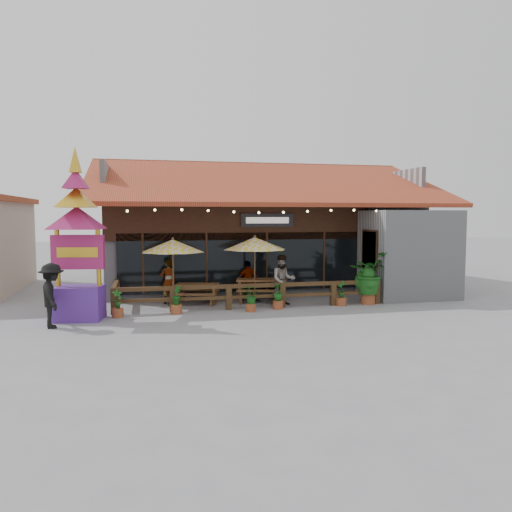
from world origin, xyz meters
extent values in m
plane|color=gray|center=(0.00, 0.00, 0.00)|extent=(100.00, 100.00, 0.00)
cube|color=#AAAAAF|center=(0.00, 7.00, 2.00)|extent=(14.00, 10.00, 4.00)
cube|color=#391E12|center=(-1.50, 1.92, 3.20)|extent=(11.00, 0.16, 1.60)
cube|color=black|center=(-1.50, 1.90, 1.50)|extent=(10.00, 0.12, 2.40)
cube|color=#F5A56E|center=(-1.50, 2.10, 1.50)|extent=(9.80, 0.05, 2.20)
cube|color=#AAAAAF|center=(5.25, 0.65, 1.80)|extent=(3.50, 2.70, 3.60)
cube|color=#AD1B1E|center=(3.44, 0.50, 2.00)|extent=(0.06, 1.20, 1.50)
cube|color=#391E12|center=(3.43, 0.50, 2.00)|extent=(0.04, 1.34, 1.64)
cube|color=#9F4523|center=(0.00, 3.50, 4.90)|extent=(15.50, 7.05, 2.37)
cube|color=#9F4523|center=(0.00, 10.50, 4.90)|extent=(15.50, 7.05, 2.37)
cube|color=#9F4523|center=(0.00, 7.00, 6.02)|extent=(15.50, 0.30, 0.12)
cube|color=#AAAAAF|center=(-7.00, 7.00, 4.70)|extent=(0.20, 9.00, 1.80)
cube|color=#AAAAAF|center=(7.00, 7.00, 4.70)|extent=(0.20, 9.00, 1.80)
cube|color=black|center=(-0.50, 1.80, 3.20)|extent=(2.20, 0.10, 0.55)
cube|color=silver|center=(-0.50, 1.74, 3.20)|extent=(1.80, 0.02, 0.25)
cube|color=#391E12|center=(-5.50, 1.86, 1.50)|extent=(0.08, 0.08, 2.40)
cube|color=#391E12|center=(-3.00, 1.86, 1.50)|extent=(0.08, 0.08, 2.40)
cube|color=#391E12|center=(-0.50, 1.86, 1.50)|extent=(0.08, 0.08, 2.40)
cube|color=#391E12|center=(2.00, 1.86, 1.50)|extent=(0.08, 0.08, 2.40)
sphere|color=#FFDD8C|center=(-6.00, 0.08, 3.55)|extent=(0.09, 0.09, 0.09)
sphere|color=#FFDD8C|center=(-5.05, 0.08, 3.59)|extent=(0.09, 0.09, 0.09)
sphere|color=#FFDD8C|center=(-4.10, 0.08, 3.60)|extent=(0.09, 0.09, 0.09)
sphere|color=#FFDD8C|center=(-3.15, 0.08, 3.57)|extent=(0.09, 0.09, 0.09)
sphere|color=#FFDD8C|center=(-2.20, 0.08, 3.53)|extent=(0.09, 0.09, 0.09)
sphere|color=#FFDD8C|center=(-1.25, 0.08, 3.50)|extent=(0.09, 0.09, 0.09)
sphere|color=#FFDD8C|center=(-0.30, 0.08, 3.51)|extent=(0.09, 0.09, 0.09)
sphere|color=#FFDD8C|center=(0.65, 0.08, 3.55)|extent=(0.09, 0.09, 0.09)
sphere|color=#FFDD8C|center=(1.60, 0.08, 3.59)|extent=(0.09, 0.09, 0.09)
sphere|color=#FFDD8C|center=(2.55, 0.08, 3.60)|extent=(0.09, 0.09, 0.09)
sphere|color=#FFDD8C|center=(3.50, 0.08, 3.57)|extent=(0.09, 0.09, 0.09)
cube|color=#4D341B|center=(-6.50, -0.50, 0.45)|extent=(0.20, 0.20, 0.90)
cube|color=#4D341B|center=(-4.50, -0.50, 0.45)|extent=(0.20, 0.20, 0.90)
cube|color=#4D341B|center=(-2.50, -0.50, 0.45)|extent=(0.20, 0.20, 0.90)
cube|color=#4D341B|center=(-0.50, -0.50, 0.45)|extent=(0.20, 0.20, 0.90)
cube|color=#4D341B|center=(1.50, -0.50, 0.45)|extent=(0.20, 0.20, 0.90)
cube|color=#4D341B|center=(3.30, -0.50, 0.45)|extent=(0.20, 0.20, 0.90)
cube|color=#4D341B|center=(-1.60, -0.50, 0.85)|extent=(9.80, 0.16, 0.14)
cube|color=#4D341B|center=(-1.60, -0.50, 0.45)|extent=(9.80, 0.12, 0.12)
cube|color=#4D341B|center=(-6.50, 0.75, 0.85)|extent=(0.16, 2.50, 0.14)
cube|color=#4D341B|center=(-6.50, 1.90, 0.45)|extent=(0.20, 0.20, 0.90)
cylinder|color=brown|center=(-4.39, 0.81, 1.21)|extent=(0.06, 0.06, 2.42)
cone|color=yellow|center=(-4.39, 0.81, 2.26)|extent=(3.16, 3.16, 0.47)
sphere|color=brown|center=(-4.39, 0.81, 2.53)|extent=(0.11, 0.11, 0.11)
cylinder|color=black|center=(-4.39, 0.81, 0.03)|extent=(0.46, 0.46, 0.06)
cylinder|color=brown|center=(-1.24, 0.83, 1.24)|extent=(0.06, 0.06, 2.47)
cone|color=yellow|center=(-1.24, 0.83, 2.31)|extent=(2.58, 2.58, 0.48)
sphere|color=brown|center=(-1.24, 0.83, 2.58)|extent=(0.11, 0.11, 0.11)
cylinder|color=black|center=(-1.24, 0.83, 0.03)|extent=(0.47, 0.47, 0.06)
cube|color=brown|center=(-3.48, 1.02, 0.74)|extent=(1.74, 1.18, 0.06)
cube|color=brown|center=(-4.15, 1.22, 0.37)|extent=(0.28, 0.69, 0.74)
cube|color=brown|center=(-2.82, 0.82, 0.37)|extent=(0.28, 0.69, 0.74)
cube|color=brown|center=(-3.64, 0.50, 0.44)|extent=(1.61, 0.73, 0.05)
cube|color=brown|center=(-3.33, 1.55, 0.44)|extent=(1.61, 0.73, 0.05)
cube|color=brown|center=(-0.99, 1.02, 0.85)|extent=(1.98, 1.22, 0.07)
cube|color=brown|center=(-1.78, 1.19, 0.43)|extent=(0.26, 0.81, 0.85)
cube|color=brown|center=(-0.21, 0.86, 0.43)|extent=(0.26, 0.81, 0.85)
cube|color=brown|center=(-1.12, 0.40, 0.51)|extent=(1.87, 0.69, 0.06)
cube|color=brown|center=(-0.86, 1.64, 0.51)|extent=(1.87, 0.69, 0.06)
cube|color=#552892|center=(-7.54, -1.15, 0.55)|extent=(1.64, 1.33, 1.11)
cube|color=#9F1D59|center=(-7.54, -1.15, 2.22)|extent=(1.68, 0.49, 1.11)
cube|color=gold|center=(-7.54, -1.28, 2.22)|extent=(1.28, 0.23, 0.32)
cylinder|color=gold|center=(-8.18, -1.15, 2.03)|extent=(0.15, 0.15, 1.85)
cylinder|color=gold|center=(-6.89, -1.15, 2.03)|extent=(0.15, 0.15, 1.85)
pyramid|color=#9F1D59|center=(-7.54, -1.15, 3.69)|extent=(2.54, 2.54, 0.74)
pyramid|color=gold|center=(-7.54, -1.15, 4.29)|extent=(1.80, 1.80, 0.65)
pyramid|color=#9F1D59|center=(-7.54, -1.15, 4.90)|extent=(1.16, 1.16, 0.65)
pyramid|color=gold|center=(-7.54, -1.15, 5.59)|extent=(0.53, 0.53, 0.83)
cylinder|color=brown|center=(2.91, -0.54, 0.20)|extent=(0.54, 0.54, 0.40)
imported|color=#1A5418|center=(2.91, -0.54, 1.21)|extent=(1.93, 1.90, 1.63)
sphere|color=#1A5418|center=(3.04, -0.63, 0.90)|extent=(0.54, 0.54, 0.54)
sphere|color=#1A5418|center=(2.80, -0.41, 1.08)|extent=(0.47, 0.47, 0.47)
imported|color=#391E12|center=(-4.55, 1.27, 0.86)|extent=(0.73, 0.59, 1.72)
imported|color=#391E12|center=(-0.32, 0.02, 0.95)|extent=(0.98, 0.79, 1.91)
imported|color=#391E12|center=(-1.33, 1.60, 0.78)|extent=(0.92, 0.40, 1.56)
imported|color=black|center=(-8.19, -2.19, 0.99)|extent=(1.01, 1.41, 1.97)
cylinder|color=brown|center=(-6.35, -1.02, 0.15)|extent=(0.38, 0.38, 0.31)
imported|color=#1A5418|center=(-6.35, -1.02, 0.62)|extent=(0.39, 0.32, 0.63)
cylinder|color=brown|center=(-4.39, -0.83, 0.16)|extent=(0.40, 0.40, 0.32)
imported|color=#1A5418|center=(-4.39, -0.83, 0.65)|extent=(0.30, 0.37, 0.66)
cylinder|color=brown|center=(-1.81, -1.02, 0.14)|extent=(0.36, 0.36, 0.28)
imported|color=#1A5418|center=(-1.81, -1.02, 0.58)|extent=(0.69, 0.68, 0.59)
cylinder|color=brown|center=(-0.73, -0.75, 0.15)|extent=(0.38, 0.38, 0.31)
imported|color=#1A5418|center=(-0.73, -0.75, 0.63)|extent=(0.46, 0.46, 0.63)
cylinder|color=brown|center=(1.78, -0.64, 0.15)|extent=(0.38, 0.38, 0.31)
imported|color=#1A5418|center=(1.78, -0.64, 0.62)|extent=(0.34, 0.39, 0.63)
camera|label=1|loc=(-5.47, -18.06, 3.40)|focal=35.00mm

